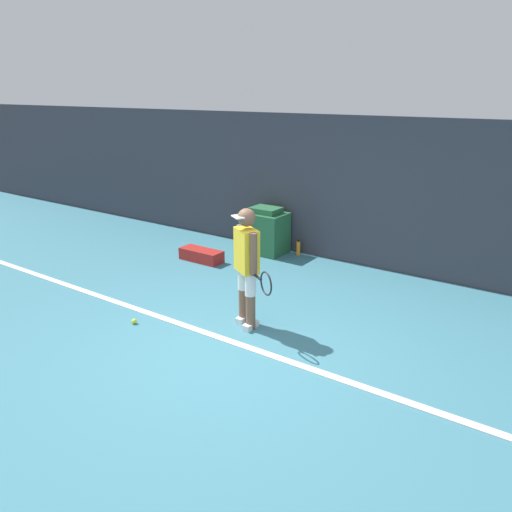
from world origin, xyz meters
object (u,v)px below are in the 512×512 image
Objects in this scene: tennis_ball at (134,321)px; covered_chair at (266,231)px; tennis_player at (247,263)px; equipment_bag at (201,255)px; water_bottle at (298,248)px.

tennis_ball is 0.08× the size of covered_chair.
tennis_player is 22.31× the size of tennis_ball.
tennis_player is 2.74m from equipment_bag.
tennis_player is 1.66m from tennis_ball.
tennis_ball is at bearing -95.23° from water_bottle.
covered_chair reaches higher than water_bottle.
water_bottle is (1.23, 1.23, 0.03)m from equipment_bag.
water_bottle is (-0.89, 2.81, -0.70)m from tennis_player.
tennis_ball is 3.62m from water_bottle.
water_bottle is (0.33, 3.60, 0.10)m from tennis_ball.
equipment_bag is (-2.12, 1.58, -0.73)m from tennis_player.
water_bottle reaches higher than equipment_bag.
tennis_ball is at bearing -85.83° from covered_chair.
covered_chair is (-0.25, 3.41, 0.36)m from tennis_ball.
equipment_bag is (-0.90, 2.37, 0.07)m from tennis_ball.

